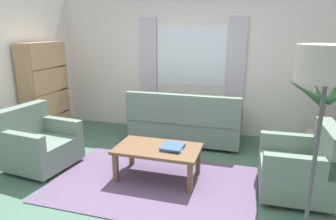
{
  "coord_description": "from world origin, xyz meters",
  "views": [
    {
      "loc": [
        1.15,
        -3.22,
        1.92
      ],
      "look_at": [
        -0.01,
        0.7,
        0.81
      ],
      "focal_mm": 31.45,
      "sensor_mm": 36.0,
      "label": 1
    }
  ],
  "objects": [
    {
      "name": "coffee_table",
      "position": [
        0.01,
        0.17,
        0.38
      ],
      "size": [
        1.1,
        0.64,
        0.44
      ],
      "color": "brown",
      "rests_on": "ground_plane"
    },
    {
      "name": "area_rug",
      "position": [
        0.0,
        0.0,
        0.01
      ],
      "size": [
        2.59,
        1.68,
        0.01
      ],
      "primitive_type": "cube",
      "color": "#604C6B",
      "rests_on": "ground_plane"
    },
    {
      "name": "book_stack_on_table",
      "position": [
        0.21,
        0.19,
        0.46
      ],
      "size": [
        0.28,
        0.31,
        0.04
      ],
      "color": "#5B8E93",
      "rests_on": "coffee_table"
    },
    {
      "name": "couch",
      "position": [
        0.06,
        1.54,
        0.37
      ],
      "size": [
        1.9,
        0.82,
        0.92
      ],
      "rotation": [
        0.0,
        0.0,
        3.14
      ],
      "color": "slate",
      "rests_on": "ground_plane"
    },
    {
      "name": "standing_lamp",
      "position": [
        1.61,
        -1.08,
        1.59
      ],
      "size": [
        0.41,
        0.41,
        1.83
      ],
      "color": "#4C4C51",
      "rests_on": "ground_plane"
    },
    {
      "name": "armchair_right",
      "position": [
        1.76,
        0.25,
        0.35
      ],
      "size": [
        0.85,
        0.87,
        0.88
      ],
      "rotation": [
        0.0,
        0.0,
        -1.54
      ],
      "color": "slate",
      "rests_on": "ground_plane"
    },
    {
      "name": "bookshelf",
      "position": [
        -2.35,
        1.08,
        0.88
      ],
      "size": [
        0.3,
        0.94,
        1.72
      ],
      "rotation": [
        0.0,
        0.0,
        -1.57
      ],
      "color": "#A87F56",
      "rests_on": "ground_plane"
    },
    {
      "name": "window_with_curtains",
      "position": [
        0.0,
        2.18,
        1.45
      ],
      "size": [
        1.98,
        0.07,
        1.4
      ],
      "color": "white"
    },
    {
      "name": "wall_back",
      "position": [
        0.0,
        2.26,
        1.3
      ],
      "size": [
        5.32,
        0.12,
        2.6
      ],
      "primitive_type": "cube",
      "color": "silver",
      "rests_on": "ground_plane"
    },
    {
      "name": "ground_plane",
      "position": [
        0.0,
        0.0,
        0.0
      ],
      "size": [
        6.24,
        6.24,
        0.0
      ],
      "primitive_type": "plane",
      "color": "#476B56"
    },
    {
      "name": "potted_plant",
      "position": [
        2.21,
        1.7,
        0.51
      ],
      "size": [
        1.19,
        0.96,
        1.25
      ],
      "color": "#B7B2A8",
      "rests_on": "ground_plane"
    },
    {
      "name": "armchair_left",
      "position": [
        -1.73,
        0.01,
        0.35
      ],
      "size": [
        0.91,
        0.92,
        0.88
      ],
      "rotation": [
        0.0,
        0.0,
        1.46
      ],
      "color": "slate",
      "rests_on": "ground_plane"
    }
  ]
}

